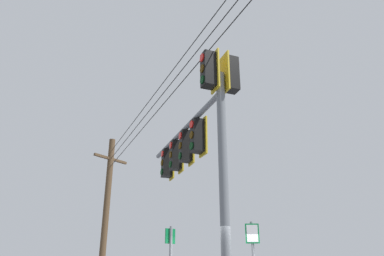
# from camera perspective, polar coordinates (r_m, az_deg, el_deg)

# --- Properties ---
(signal_mast_assembly) EXTENTS (4.02, 4.13, 6.62)m
(signal_mast_assembly) POSITION_cam_1_polar(r_m,az_deg,el_deg) (9.65, 0.90, -2.31)
(signal_mast_assembly) COLOR slate
(signal_mast_assembly) RESTS_ON ground
(utility_pole_wooden) EXTENTS (1.97, 0.68, 8.40)m
(utility_pole_wooden) POSITION_cam_1_polar(r_m,az_deg,el_deg) (19.01, -13.07, -13.35)
(utility_pole_wooden) COLOR #4C3823
(utility_pole_wooden) RESTS_ON ground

